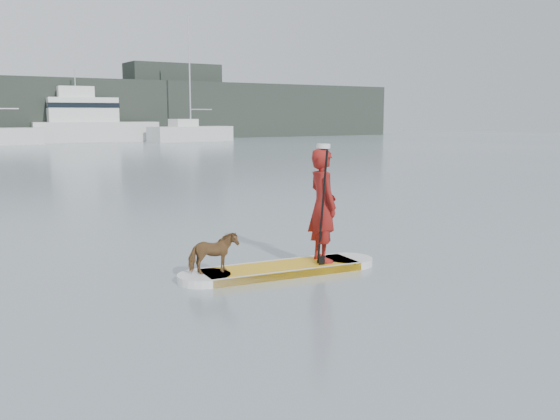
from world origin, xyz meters
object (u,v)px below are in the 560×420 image
sailboat_e (190,132)px  motor_yacht_a (90,121)px  paddleboard (280,269)px  dog (213,253)px  paddler (323,205)px

sailboat_e → motor_yacht_a: bearing=146.3°
paddleboard → motor_yacht_a: (11.12, 51.24, 1.83)m
dog → sailboat_e: sailboat_e is taller
dog → paddler: bearing=-89.3°
paddler → sailboat_e: 50.79m
dog → motor_yacht_a: motor_yacht_a is taller
paddleboard → motor_yacht_a: 52.47m
paddler → dog: bearing=94.0°
paddler → dog: size_ratio=2.51×
motor_yacht_a → dog: bearing=-95.9°
sailboat_e → motor_yacht_a: size_ratio=1.01×
paddleboard → sailboat_e: sailboat_e is taller
paddler → dog: (-1.85, 0.20, -0.60)m
dog → sailboat_e: 51.31m
paddleboard → sailboat_e: 51.00m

